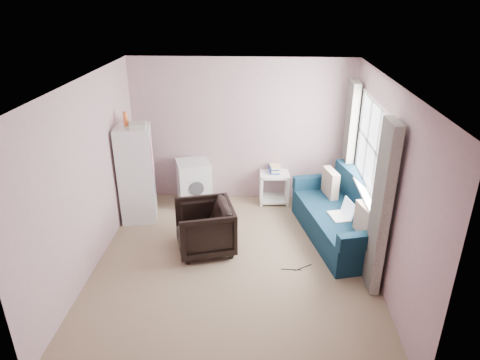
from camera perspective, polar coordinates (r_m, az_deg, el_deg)
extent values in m
cube|color=#89725A|center=(6.08, -0.78, -11.05)|extent=(3.80, 4.20, 0.02)
cube|color=silver|center=(5.07, -0.94, 12.93)|extent=(3.80, 4.20, 0.02)
cube|color=#A9858B|center=(7.42, 0.22, 6.55)|extent=(3.80, 0.02, 2.50)
cube|color=#A9858B|center=(3.64, -3.10, -13.96)|extent=(3.80, 0.02, 2.50)
cube|color=#A9858B|center=(5.89, -19.74, 0.24)|extent=(0.02, 4.20, 2.50)
cube|color=#A9858B|center=(5.66, 18.81, -0.57)|extent=(0.02, 4.20, 2.50)
cube|color=white|center=(6.20, 17.33, 4.24)|extent=(0.01, 1.60, 1.20)
imported|color=black|center=(6.16, -4.75, -6.07)|extent=(0.92, 0.95, 0.80)
cube|color=silver|center=(7.02, -13.66, 0.77)|extent=(0.64, 0.64, 1.58)
cube|color=#3E3E44|center=(7.08, -11.29, -0.59)|extent=(0.11, 0.50, 0.02)
cube|color=#3E3E44|center=(7.09, -11.51, 3.39)|extent=(0.02, 0.03, 0.45)
cube|color=silver|center=(6.86, -11.62, 3.22)|extent=(0.08, 0.37, 0.54)
cylinder|color=orange|center=(6.78, -15.00, 7.87)|extent=(0.09, 0.09, 0.22)
cube|color=#ABAAA1|center=(6.65, -13.47, 7.11)|extent=(0.29, 0.31, 0.08)
cube|color=silver|center=(7.54, -6.17, -0.33)|extent=(0.69, 0.69, 0.78)
cube|color=#3E3E44|center=(7.38, -6.27, 2.16)|extent=(0.64, 0.63, 0.05)
cylinder|color=#3E3E44|center=(7.29, -5.81, -1.17)|extent=(0.25, 0.10, 0.26)
cube|color=white|center=(7.53, 4.59, 0.88)|extent=(0.53, 0.53, 0.04)
cube|color=white|center=(7.72, 4.48, -2.28)|extent=(0.53, 0.53, 0.04)
cube|color=white|center=(7.61, 2.81, -0.86)|extent=(0.07, 0.51, 0.56)
cube|color=white|center=(7.65, 6.24, -0.85)|extent=(0.07, 0.51, 0.56)
cube|color=#243E98|center=(7.51, 4.60, 1.16)|extent=(0.18, 0.26, 0.03)
cube|color=beige|center=(7.50, 4.71, 1.39)|extent=(0.20, 0.27, 0.03)
cube|color=#243E98|center=(7.49, 4.53, 1.65)|extent=(0.17, 0.25, 0.03)
cube|color=beige|center=(7.47, 4.70, 1.85)|extent=(0.21, 0.27, 0.03)
cube|color=#0E2D41|center=(6.69, 13.20, -5.93)|extent=(1.35, 2.09, 0.43)
cube|color=#0E2D41|center=(6.63, 16.41, -2.18)|extent=(0.65, 1.92, 0.47)
cube|color=#0E2D41|center=(5.82, 17.10, -7.63)|extent=(0.92, 0.36, 0.21)
cube|color=#0E2D41|center=(7.31, 10.59, -0.18)|extent=(0.92, 0.36, 0.21)
cube|color=#BBA38D|center=(6.02, 16.36, -5.20)|extent=(0.23, 0.45, 0.43)
cube|color=#BBA38D|center=(7.02, 11.95, -0.37)|extent=(0.23, 0.45, 0.43)
cube|color=white|center=(6.46, 13.06, -4.74)|extent=(0.32, 0.40, 0.02)
cube|color=silver|center=(6.46, 14.25, -3.66)|extent=(0.15, 0.36, 0.23)
cube|color=white|center=(6.41, 16.06, -1.03)|extent=(0.14, 1.70, 0.04)
cube|color=white|center=(6.41, 16.52, -0.80)|extent=(0.02, 1.68, 0.05)
cube|color=white|center=(6.19, 17.17, 4.25)|extent=(0.02, 1.68, 0.05)
cube|color=white|center=(6.02, 17.87, 9.61)|extent=(0.02, 1.68, 0.05)
cube|color=white|center=(5.47, 19.01, 1.38)|extent=(0.02, 0.05, 1.20)
cube|color=white|center=(5.95, 17.74, 3.37)|extent=(0.02, 0.05, 1.20)
cube|color=white|center=(6.44, 16.65, 5.06)|extent=(0.02, 0.05, 1.20)
cube|color=white|center=(6.93, 15.71, 6.51)|extent=(0.02, 0.05, 1.20)
cube|color=beige|center=(5.36, 18.26, -3.70)|extent=(0.12, 0.46, 2.18)
cube|color=beige|center=(7.29, 14.24, 4.22)|extent=(0.12, 0.46, 2.18)
cylinder|color=black|center=(6.04, 8.38, -11.47)|extent=(0.24, 0.16, 0.01)
cylinder|color=black|center=(5.98, 6.85, -11.76)|extent=(0.28, 0.02, 0.01)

